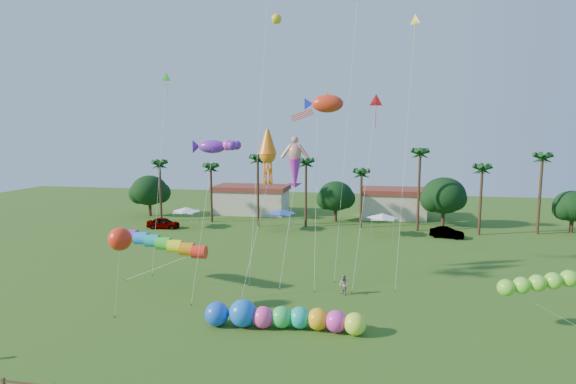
% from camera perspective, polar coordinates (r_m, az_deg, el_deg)
% --- Properties ---
extents(ground, '(160.00, 160.00, 0.00)m').
position_cam_1_polar(ground, '(28.89, -3.94, -20.60)').
color(ground, '#285116').
rests_on(ground, ground).
extents(tree_line, '(69.46, 8.91, 11.00)m').
position_cam_1_polar(tree_line, '(69.37, 8.14, -0.47)').
color(tree_line, '#3A2819').
rests_on(tree_line, ground).
extents(buildings_row, '(35.00, 7.00, 4.00)m').
position_cam_1_polar(buildings_row, '(76.19, 3.31, -1.45)').
color(buildings_row, beige).
rests_on(buildings_row, ground).
extents(tent_row, '(31.00, 4.00, 0.60)m').
position_cam_1_polar(tent_row, '(63.23, -0.91, -2.54)').
color(tent_row, white).
rests_on(tent_row, ground).
extents(car_a, '(4.85, 2.42, 1.59)m').
position_cam_1_polar(car_a, '(67.84, -15.55, -3.82)').
color(car_a, '#4C4C54').
rests_on(car_a, ground).
extents(car_b, '(4.53, 2.38, 1.42)m').
position_cam_1_polar(car_b, '(63.01, 19.51, -4.88)').
color(car_b, '#4C4C54').
rests_on(car_b, ground).
extents(spectator_b, '(1.05, 1.08, 1.75)m').
position_cam_1_polar(spectator_b, '(39.11, 7.06, -11.63)').
color(spectator_b, gray).
rests_on(spectator_b, ground).
extents(caterpillar_inflatable, '(9.63, 2.23, 1.96)m').
position_cam_1_polar(caterpillar_inflatable, '(32.52, 0.43, -15.68)').
color(caterpillar_inflatable, '#FF439E').
rests_on(caterpillar_inflatable, ground).
extents(blue_ball, '(1.72, 1.72, 1.72)m').
position_cam_1_polar(blue_ball, '(33.43, -9.02, -15.04)').
color(blue_ball, blue).
rests_on(blue_ball, ground).
extents(rainbow_tube, '(10.25, 2.82, 4.11)m').
position_cam_1_polar(rainbow_tube, '(40.38, -13.99, -7.25)').
color(rainbow_tube, '#FC2B1C').
rests_on(rainbow_tube, ground).
extents(green_worm, '(8.83, 1.74, 3.70)m').
position_cam_1_polar(green_worm, '(35.17, 25.94, -10.87)').
color(green_worm, '#74E633').
rests_on(green_worm, ground).
extents(orange_ball_kite, '(2.10, 2.10, 6.74)m').
position_cam_1_polar(orange_ball_kite, '(35.47, -20.56, -5.62)').
color(orange_ball_kite, red).
rests_on(orange_ball_kite, ground).
extents(merman_kite, '(2.07, 4.97, 12.97)m').
position_cam_1_polar(merman_kite, '(42.10, 0.88, 3.37)').
color(merman_kite, tan).
rests_on(merman_kite, ground).
extents(fish_kite, '(4.59, 6.20, 17.30)m').
position_cam_1_polar(fish_kite, '(42.48, 5.04, 11.11)').
color(fish_kite, red).
rests_on(fish_kite, ground).
extents(squid_kite, '(2.14, 5.56, 14.07)m').
position_cam_1_polar(squid_kite, '(39.99, -2.60, 4.70)').
color(squid_kite, orange).
rests_on(squid_kite, ground).
extents(lobster_kite, '(4.60, 5.32, 13.33)m').
position_cam_1_polar(lobster_kite, '(38.23, -9.60, 5.70)').
color(lobster_kite, purple).
rests_on(lobster_kite, ground).
extents(delta_kite_red, '(2.41, 4.18, 17.13)m').
position_cam_1_polar(delta_kite_red, '(41.44, 11.09, 10.95)').
color(delta_kite_red, red).
rests_on(delta_kite_red, ground).
extents(delta_kite_yellow, '(1.72, 3.82, 23.91)m').
position_cam_1_polar(delta_kite_yellow, '(42.88, 15.76, 19.46)').
color(delta_kite_yellow, yellow).
rests_on(delta_kite_yellow, ground).
extents(delta_kite_green, '(1.20, 3.43, 19.58)m').
position_cam_1_polar(delta_kite_green, '(46.74, -15.27, 13.25)').
color(delta_kite_green, '#42E836').
rests_on(delta_kite_green, ground).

